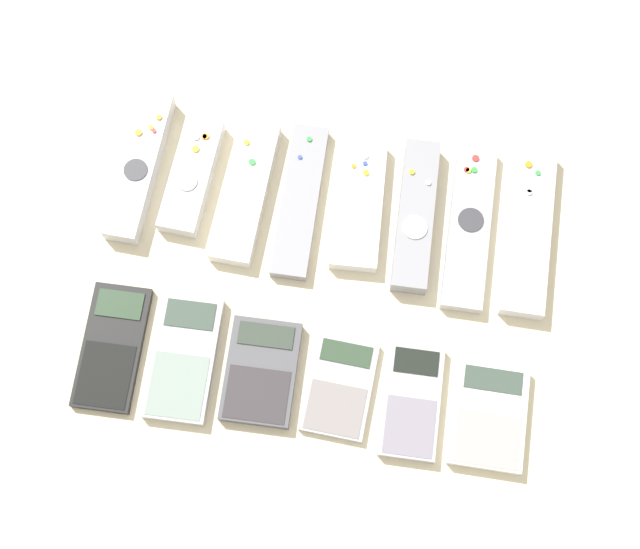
{
  "coord_description": "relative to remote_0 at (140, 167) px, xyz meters",
  "views": [
    {
      "loc": [
        0.06,
        -0.29,
        1.04
      ],
      "look_at": [
        0.0,
        0.03,
        0.01
      ],
      "focal_mm": 50.0,
      "sensor_mm": 36.0,
      "label": 1
    }
  ],
  "objects": [
    {
      "name": "ground_plane",
      "position": [
        0.25,
        -0.14,
        -0.01
      ],
      "size": [
        3.0,
        3.0,
        0.0
      ],
      "primitive_type": "plane",
      "color": "beige"
    },
    {
      "name": "remote_0",
      "position": [
        0.0,
        0.0,
        0.0
      ],
      "size": [
        0.05,
        0.2,
        0.03
      ],
      "rotation": [
        0.0,
        0.0,
        -0.02
      ],
      "color": "silver",
      "rests_on": "ground_plane"
    },
    {
      "name": "remote_2",
      "position": [
        0.14,
        -0.01,
        -0.0
      ],
      "size": [
        0.06,
        0.19,
        0.02
      ],
      "rotation": [
        0.0,
        0.0,
        -0.02
      ],
      "color": "white",
      "rests_on": "ground_plane"
    },
    {
      "name": "calculator_0",
      "position": [
        0.02,
        -0.23,
        -0.01
      ],
      "size": [
        0.08,
        0.16,
        0.01
      ],
      "rotation": [
        0.0,
        0.0,
        0.04
      ],
      "color": "black",
      "rests_on": "ground_plane"
    },
    {
      "name": "remote_4",
      "position": [
        0.28,
        -0.0,
        -0.0
      ],
      "size": [
        0.07,
        0.17,
        0.02
      ],
      "rotation": [
        0.0,
        0.0,
        0.07
      ],
      "color": "white",
      "rests_on": "ground_plane"
    },
    {
      "name": "calculator_1",
      "position": [
        0.11,
        -0.23,
        -0.0
      ],
      "size": [
        0.08,
        0.15,
        0.02
      ],
      "rotation": [
        0.0,
        0.0,
        0.04
      ],
      "color": "#B2B2B7",
      "rests_on": "ground_plane"
    },
    {
      "name": "remote_6",
      "position": [
        0.42,
        -0.01,
        -0.0
      ],
      "size": [
        0.05,
        0.22,
        0.02
      ],
      "rotation": [
        0.0,
        0.0,
        0.02
      ],
      "color": "#B7B7BC",
      "rests_on": "ground_plane"
    },
    {
      "name": "calculator_2",
      "position": [
        0.2,
        -0.23,
        -0.0
      ],
      "size": [
        0.09,
        0.13,
        0.02
      ],
      "rotation": [
        0.0,
        0.0,
        0.04
      ],
      "color": "#4C4C51",
      "rests_on": "ground_plane"
    },
    {
      "name": "remote_7",
      "position": [
        0.49,
        -0.0,
        -0.0
      ],
      "size": [
        0.06,
        0.22,
        0.02
      ],
      "rotation": [
        0.0,
        0.0,
        0.02
      ],
      "color": "silver",
      "rests_on": "ground_plane"
    },
    {
      "name": "remote_1",
      "position": [
        0.07,
        -0.0,
        -0.0
      ],
      "size": [
        0.05,
        0.16,
        0.02
      ],
      "rotation": [
        0.0,
        0.0,
        -0.04
      ],
      "color": "silver",
      "rests_on": "ground_plane"
    },
    {
      "name": "calculator_3",
      "position": [
        0.3,
        -0.23,
        -0.01
      ],
      "size": [
        0.08,
        0.12,
        0.01
      ],
      "rotation": [
        0.0,
        0.0,
        -0.03
      ],
      "color": "#B2B2B7",
      "rests_on": "ground_plane"
    },
    {
      "name": "calculator_4",
      "position": [
        0.38,
        -0.24,
        -0.0
      ],
      "size": [
        0.07,
        0.14,
        0.02
      ],
      "rotation": [
        0.0,
        0.0,
        0.04
      ],
      "color": "#B2B2B7",
      "rests_on": "ground_plane"
    },
    {
      "name": "remote_3",
      "position": [
        0.21,
        -0.01,
        -0.0
      ],
      "size": [
        0.05,
        0.2,
        0.02
      ],
      "rotation": [
        0.0,
        0.0,
        0.03
      ],
      "color": "gray",
      "rests_on": "ground_plane"
    },
    {
      "name": "remote_5",
      "position": [
        0.35,
        -0.01,
        0.0
      ],
      "size": [
        0.05,
        0.2,
        0.03
      ],
      "rotation": [
        0.0,
        0.0,
        0.04
      ],
      "color": "gray",
      "rests_on": "ground_plane"
    },
    {
      "name": "calculator_5",
      "position": [
        0.47,
        -0.24,
        -0.0
      ],
      "size": [
        0.09,
        0.12,
        0.02
      ],
      "rotation": [
        0.0,
        0.0,
        0.02
      ],
      "color": "silver",
      "rests_on": "ground_plane"
    }
  ]
}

